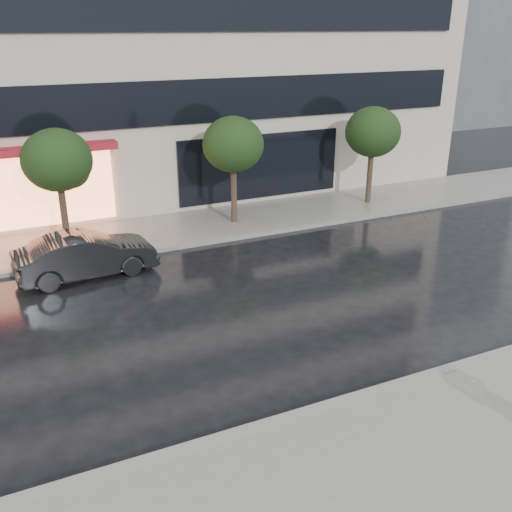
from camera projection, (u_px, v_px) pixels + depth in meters
ground at (288, 387)px, 11.78m from camera, size 120.00×120.00×0.00m
sidewalk_near at (384, 493)px, 9.02m from camera, size 60.00×4.50×0.12m
sidewalk_far at (154, 232)px, 20.37m from camera, size 60.00×3.50×0.12m
curb_near at (313, 412)px, 10.91m from camera, size 60.00×0.25×0.14m
curb_far at (169, 248)px, 18.89m from camera, size 60.00×0.25×0.14m
bg_building_right at (424, 9)px, 42.41m from camera, size 12.00×12.00×16.00m
tree_mid_west at (59, 162)px, 17.96m from camera, size 2.20×2.20×3.99m
tree_mid_east at (234, 146)px, 20.30m from camera, size 2.20×2.20×3.99m
tree_far_east at (374, 134)px, 22.63m from camera, size 2.20×2.20×3.99m
parked_car at (86, 255)px, 16.72m from camera, size 4.16×1.75×1.33m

